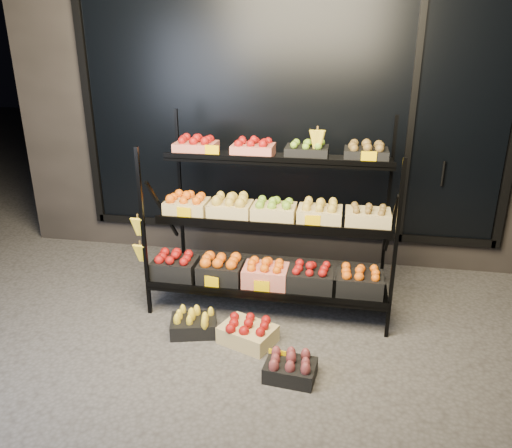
# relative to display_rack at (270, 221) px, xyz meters

# --- Properties ---
(ground) EXTENTS (24.00, 24.00, 0.00)m
(ground) POSITION_rel_display_rack_xyz_m (0.01, -0.60, -0.79)
(ground) COLOR #514F4C
(ground) RESTS_ON ground
(building) EXTENTS (6.00, 2.08, 3.50)m
(building) POSITION_rel_display_rack_xyz_m (0.01, 1.99, 0.96)
(building) COLOR #2D2826
(building) RESTS_ON ground
(display_rack) EXTENTS (2.18, 1.02, 1.68)m
(display_rack) POSITION_rel_display_rack_xyz_m (0.00, 0.00, 0.00)
(display_rack) COLOR black
(display_rack) RESTS_ON ground
(tag_floor_b) EXTENTS (0.13, 0.01, 0.12)m
(tag_floor_b) POSITION_rel_display_rack_xyz_m (0.22, -1.00, -0.73)
(tag_floor_b) COLOR #F3BF00
(tag_floor_b) RESTS_ON ground
(floor_crate_midleft) EXTENTS (0.43, 0.36, 0.19)m
(floor_crate_midleft) POSITION_rel_display_rack_xyz_m (-0.53, -0.65, -0.70)
(floor_crate_midleft) COLOR black
(floor_crate_midleft) RESTS_ON ground
(floor_crate_midright) EXTENTS (0.50, 0.44, 0.21)m
(floor_crate_midright) POSITION_rel_display_rack_xyz_m (-0.07, -0.70, -0.69)
(floor_crate_midright) COLOR #D1BA78
(floor_crate_midright) RESTS_ON ground
(floor_crate_right) EXTENTS (0.38, 0.30, 0.19)m
(floor_crate_right) POSITION_rel_display_rack_xyz_m (0.32, -1.09, -0.70)
(floor_crate_right) COLOR black
(floor_crate_right) RESTS_ON ground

